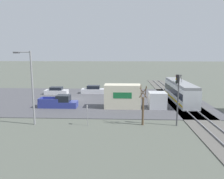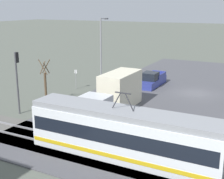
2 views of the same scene
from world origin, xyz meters
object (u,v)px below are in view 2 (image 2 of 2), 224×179
(light_rail_tram, at_px, (123,134))
(traffic_light_pole, at_px, (17,75))
(no_parking_sign, at_px, (76,77))
(street_lamp_near_crossing, at_px, (102,44))
(pickup_truck, at_px, (152,80))
(box_truck, at_px, (115,94))
(street_tree, at_px, (45,84))

(light_rail_tram, xyz_separation_m, traffic_light_pole, (12.35, -3.57, 2.03))
(traffic_light_pole, relative_size, no_parking_sign, 2.44)
(street_lamp_near_crossing, bearing_deg, pickup_truck, 173.64)
(light_rail_tram, height_order, street_lamp_near_crossing, street_lamp_near_crossing)
(light_rail_tram, xyz_separation_m, box_truck, (4.82, -8.36, 0.00))
(street_tree, bearing_deg, pickup_truck, -121.98)
(street_lamp_near_crossing, bearing_deg, no_parking_sign, 89.38)
(box_truck, distance_m, pickup_truck, 10.65)
(box_truck, bearing_deg, no_parking_sign, -33.12)
(light_rail_tram, height_order, traffic_light_pole, traffic_light_pole)
(light_rail_tram, bearing_deg, traffic_light_pole, -16.10)
(box_truck, bearing_deg, traffic_light_pole, 32.46)
(pickup_truck, height_order, street_tree, street_tree)
(light_rail_tram, height_order, box_truck, light_rail_tram)
(street_lamp_near_crossing, bearing_deg, street_tree, 91.77)
(light_rail_tram, xyz_separation_m, street_lamp_near_crossing, (12.64, -19.82, 3.11))
(traffic_light_pole, bearing_deg, no_parking_sign, -87.92)
(pickup_truck, distance_m, no_parking_sign, 9.50)
(box_truck, xyz_separation_m, traffic_light_pole, (7.54, 4.79, 2.03))
(pickup_truck, bearing_deg, traffic_light_pole, 64.39)
(light_rail_tram, height_order, pickup_truck, light_rail_tram)
(light_rail_tram, distance_m, pickup_truck, 19.63)
(light_rail_tram, relative_size, box_truck, 1.45)
(street_tree, distance_m, no_parking_sign, 6.27)
(traffic_light_pole, bearing_deg, pickup_truck, -115.61)
(light_rail_tram, bearing_deg, pickup_truck, -75.32)
(pickup_truck, bearing_deg, street_lamp_near_crossing, -6.36)
(street_tree, bearing_deg, no_parking_sign, -85.80)
(traffic_light_pole, distance_m, street_tree, 4.07)
(box_truck, relative_size, street_lamp_near_crossing, 1.08)
(street_tree, relative_size, street_lamp_near_crossing, 0.55)
(box_truck, bearing_deg, street_tree, 8.14)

